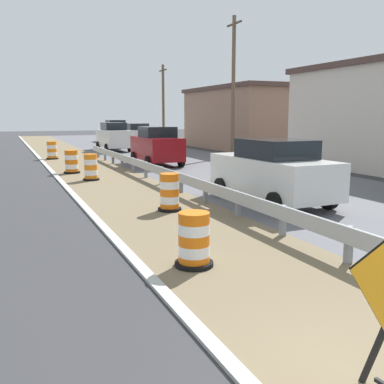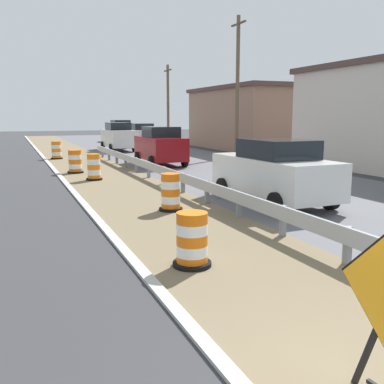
{
  "view_description": "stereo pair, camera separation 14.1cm",
  "coord_description": "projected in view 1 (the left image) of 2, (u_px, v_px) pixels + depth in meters",
  "views": [
    {
      "loc": [
        -3.4,
        -2.45,
        2.66
      ],
      "look_at": [
        0.58,
        6.9,
        0.91
      ],
      "focal_mm": 41.69,
      "sensor_mm": 36.0,
      "label": 1
    },
    {
      "loc": [
        -3.27,
        -2.51,
        2.66
      ],
      "look_at": [
        0.58,
        6.9,
        0.91
      ],
      "focal_mm": 41.69,
      "sensor_mm": 36.0,
      "label": 2
    }
  ],
  "objects": [
    {
      "name": "traffic_barrel_farther",
      "position": [
        52.0,
        151.0,
        27.47
      ],
      "size": [
        0.73,
        0.73,
        1.09
      ],
      "color": "orange",
      "rests_on": "ground"
    },
    {
      "name": "traffic_barrel_mid",
      "position": [
        91.0,
        168.0,
        18.48
      ],
      "size": [
        0.67,
        0.67,
        1.1
      ],
      "color": "orange",
      "rests_on": "ground"
    },
    {
      "name": "roadside_shop_far",
      "position": [
        257.0,
        118.0,
        36.48
      ],
      "size": [
        8.56,
        11.91,
        4.93
      ],
      "color": "#93705B",
      "rests_on": "ground"
    },
    {
      "name": "car_mid_far_lane",
      "position": [
        116.0,
        131.0,
        46.03
      ],
      "size": [
        2.09,
        4.47,
        2.21
      ],
      "rotation": [
        0.0,
        0.0,
        -1.55
      ],
      "color": "silver",
      "rests_on": "ground"
    },
    {
      "name": "traffic_barrel_nearest",
      "position": [
        194.0,
        242.0,
        7.91
      ],
      "size": [
        0.7,
        0.7,
        0.98
      ],
      "color": "orange",
      "rests_on": "ground"
    },
    {
      "name": "car_lead_near_lane",
      "position": [
        272.0,
        171.0,
        13.58
      ],
      "size": [
        2.21,
        4.63,
        1.96
      ],
      "rotation": [
        0.0,
        0.0,
        1.61
      ],
      "color": "silver",
      "rests_on": "ground"
    },
    {
      "name": "car_trailing_near_lane",
      "position": [
        138.0,
        135.0,
        39.64
      ],
      "size": [
        2.15,
        4.33,
        1.98
      ],
      "rotation": [
        0.0,
        0.0,
        -1.59
      ],
      "color": "silver",
      "rests_on": "ground"
    },
    {
      "name": "car_lead_far_lane",
      "position": [
        113.0,
        137.0,
        34.06
      ],
      "size": [
        1.95,
        4.73,
        2.14
      ],
      "rotation": [
        0.0,
        0.0,
        1.57
      ],
      "color": "silver",
      "rests_on": "ground"
    },
    {
      "name": "traffic_barrel_close",
      "position": [
        170.0,
        194.0,
        12.56
      ],
      "size": [
        0.67,
        0.67,
        1.06
      ],
      "color": "orange",
      "rests_on": "ground"
    },
    {
      "name": "utility_pole_mid",
      "position": [
        233.0,
        85.0,
        28.49
      ],
      "size": [
        0.24,
        1.8,
        8.83
      ],
      "color": "brown",
      "rests_on": "ground"
    },
    {
      "name": "traffic_barrel_far",
      "position": [
        72.0,
        163.0,
        20.75
      ],
      "size": [
        0.74,
        0.74,
        1.08
      ],
      "color": "orange",
      "rests_on": "ground"
    },
    {
      "name": "car_trailing_far_lane",
      "position": [
        157.0,
        146.0,
        24.14
      ],
      "size": [
        2.04,
        4.22,
        2.08
      ],
      "rotation": [
        0.0,
        0.0,
        1.56
      ],
      "color": "maroon",
      "rests_on": "ground"
    },
    {
      "name": "utility_pole_far",
      "position": [
        163.0,
        103.0,
        40.91
      ],
      "size": [
        0.24,
        1.8,
        7.22
      ],
      "color": "brown",
      "rests_on": "ground"
    }
  ]
}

